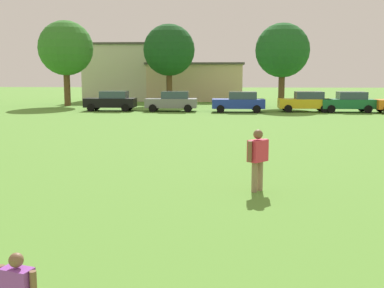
{
  "coord_description": "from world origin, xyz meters",
  "views": [
    {
      "loc": [
        2.28,
        -1.24,
        3.16
      ],
      "look_at": [
        1.57,
        9.64,
        1.55
      ],
      "focal_mm": 44.62,
      "sensor_mm": 36.0,
      "label": 1
    }
  ],
  "objects_px": {
    "parked_car_black_0": "(111,101)",
    "parked_car_gray_1": "(172,101)",
    "parked_car_blue_2": "(239,102)",
    "tree_right": "(282,51)",
    "tree_left": "(169,50)",
    "parked_car_yellow_3": "(306,102)",
    "parked_car_green_4": "(348,102)",
    "adult_bystander": "(258,155)",
    "tree_far_left": "(66,48)"
  },
  "relations": [
    {
      "from": "parked_car_black_0",
      "to": "parked_car_green_4",
      "type": "distance_m",
      "value": 19.86
    },
    {
      "from": "tree_far_left",
      "to": "tree_left",
      "type": "bearing_deg",
      "value": 14.65
    },
    {
      "from": "adult_bystander",
      "to": "parked_car_gray_1",
      "type": "bearing_deg",
      "value": 52.7
    },
    {
      "from": "adult_bystander",
      "to": "parked_car_green_4",
      "type": "relative_size",
      "value": 0.39
    },
    {
      "from": "tree_left",
      "to": "parked_car_black_0",
      "type": "bearing_deg",
      "value": -114.66
    },
    {
      "from": "adult_bystander",
      "to": "parked_car_green_4",
      "type": "xyz_separation_m",
      "value": [
        9.38,
        27.43,
        -0.14
      ]
    },
    {
      "from": "adult_bystander",
      "to": "tree_far_left",
      "type": "xyz_separation_m",
      "value": [
        -16.33,
        33.8,
        4.6
      ]
    },
    {
      "from": "tree_far_left",
      "to": "parked_car_yellow_3",
      "type": "bearing_deg",
      "value": -15.7
    },
    {
      "from": "parked_car_gray_1",
      "to": "tree_right",
      "type": "height_order",
      "value": "tree_right"
    },
    {
      "from": "adult_bystander",
      "to": "tree_left",
      "type": "relative_size",
      "value": 0.21
    },
    {
      "from": "adult_bystander",
      "to": "parked_car_black_0",
      "type": "xyz_separation_m",
      "value": [
        -10.48,
        27.63,
        -0.14
      ]
    },
    {
      "from": "parked_car_blue_2",
      "to": "tree_far_left",
      "type": "distance_m",
      "value": 18.71
    },
    {
      "from": "parked_car_black_0",
      "to": "tree_right",
      "type": "xyz_separation_m",
      "value": [
        14.99,
        4.92,
        4.41
      ]
    },
    {
      "from": "parked_car_black_0",
      "to": "parked_car_green_4",
      "type": "height_order",
      "value": "same"
    },
    {
      "from": "adult_bystander",
      "to": "parked_car_green_4",
      "type": "bearing_deg",
      "value": 23.07
    },
    {
      "from": "parked_car_blue_2",
      "to": "tree_right",
      "type": "distance_m",
      "value": 8.22
    },
    {
      "from": "parked_car_blue_2",
      "to": "tree_right",
      "type": "xyz_separation_m",
      "value": [
        4.09,
        5.61,
        4.41
      ]
    },
    {
      "from": "tree_left",
      "to": "tree_far_left",
      "type": "bearing_deg",
      "value": -165.35
    },
    {
      "from": "adult_bystander",
      "to": "parked_car_gray_1",
      "type": "xyz_separation_m",
      "value": [
        -5.21,
        27.4,
        -0.14
      ]
    },
    {
      "from": "parked_car_black_0",
      "to": "parked_car_green_4",
      "type": "xyz_separation_m",
      "value": [
        19.86,
        -0.21,
        0.0
      ]
    },
    {
      "from": "adult_bystander",
      "to": "parked_car_green_4",
      "type": "height_order",
      "value": "adult_bystander"
    },
    {
      "from": "parked_car_gray_1",
      "to": "parked_car_yellow_3",
      "type": "height_order",
      "value": "same"
    },
    {
      "from": "parked_car_black_0",
      "to": "parked_car_blue_2",
      "type": "distance_m",
      "value": 10.92
    },
    {
      "from": "tree_far_left",
      "to": "tree_right",
      "type": "height_order",
      "value": "tree_far_left"
    },
    {
      "from": "tree_far_left",
      "to": "tree_right",
      "type": "bearing_deg",
      "value": -3.44
    },
    {
      "from": "parked_car_yellow_3",
      "to": "tree_left",
      "type": "xyz_separation_m",
      "value": [
        -12.39,
        8.84,
        4.65
      ]
    },
    {
      "from": "tree_right",
      "to": "parked_car_green_4",
      "type": "bearing_deg",
      "value": -46.49
    },
    {
      "from": "parked_car_green_4",
      "to": "tree_right",
      "type": "height_order",
      "value": "tree_right"
    },
    {
      "from": "parked_car_black_0",
      "to": "tree_right",
      "type": "relative_size",
      "value": 0.55
    },
    {
      "from": "parked_car_black_0",
      "to": "parked_car_gray_1",
      "type": "relative_size",
      "value": 1.0
    },
    {
      "from": "adult_bystander",
      "to": "tree_right",
      "type": "distance_m",
      "value": 33.14
    },
    {
      "from": "parked_car_gray_1",
      "to": "tree_far_left",
      "type": "relative_size",
      "value": 0.52
    },
    {
      "from": "parked_car_blue_2",
      "to": "parked_car_yellow_3",
      "type": "bearing_deg",
      "value": -173.77
    },
    {
      "from": "parked_car_black_0",
      "to": "parked_car_gray_1",
      "type": "height_order",
      "value": "same"
    },
    {
      "from": "parked_car_gray_1",
      "to": "adult_bystander",
      "type": "bearing_deg",
      "value": 100.76
    },
    {
      "from": "parked_car_gray_1",
      "to": "tree_left",
      "type": "relative_size",
      "value": 0.53
    },
    {
      "from": "parked_car_blue_2",
      "to": "parked_car_green_4",
      "type": "bearing_deg",
      "value": -176.92
    },
    {
      "from": "parked_car_black_0",
      "to": "parked_car_blue_2",
      "type": "relative_size",
      "value": 1.0
    },
    {
      "from": "tree_far_left",
      "to": "tree_left",
      "type": "distance_m",
      "value": 10.2
    },
    {
      "from": "adult_bystander",
      "to": "tree_right",
      "type": "bearing_deg",
      "value": 34.06
    },
    {
      "from": "adult_bystander",
      "to": "parked_car_blue_2",
      "type": "bearing_deg",
      "value": 41.06
    },
    {
      "from": "parked_car_green_4",
      "to": "tree_right",
      "type": "distance_m",
      "value": 8.33
    },
    {
      "from": "parked_car_yellow_3",
      "to": "parked_car_green_4",
      "type": "bearing_deg",
      "value": 178.01
    },
    {
      "from": "parked_car_gray_1",
      "to": "parked_car_blue_2",
      "type": "relative_size",
      "value": 1.0
    },
    {
      "from": "parked_car_blue_2",
      "to": "parked_car_yellow_3",
      "type": "distance_m",
      "value": 5.55
    },
    {
      "from": "parked_car_black_0",
      "to": "tree_left",
      "type": "height_order",
      "value": "tree_left"
    },
    {
      "from": "parked_car_blue_2",
      "to": "adult_bystander",
      "type": "bearing_deg",
      "value": 89.12
    },
    {
      "from": "tree_left",
      "to": "parked_car_gray_1",
      "type": "bearing_deg",
      "value": -82.03
    },
    {
      "from": "parked_car_blue_2",
      "to": "parked_car_green_4",
      "type": "xyz_separation_m",
      "value": [
        8.96,
        0.48,
        0.0
      ]
    },
    {
      "from": "parked_car_blue_2",
      "to": "tree_left",
      "type": "bearing_deg",
      "value": -53.92
    }
  ]
}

